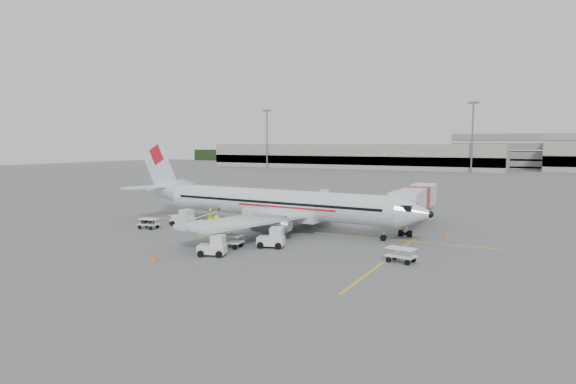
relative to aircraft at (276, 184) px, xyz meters
The scene contains 25 objects.
ground 4.83m from the aircraft, 75.02° to the left, with size 360.00×360.00×0.00m, color #56595B.
stripe_lead 4.83m from the aircraft, 75.02° to the left, with size 44.00×0.20×0.01m, color yellow.
stripe_cross 16.72m from the aircraft, 28.17° to the right, with size 0.20×20.00×0.01m, color yellow.
terminal_west 136.40m from the aircraft, 107.00° to the left, with size 110.00×22.00×9.00m, color gray, non-canonical shape.
parking_garage 162.41m from the aircraft, 81.10° to the left, with size 62.00×24.00×14.00m, color slate, non-canonical shape.
treeline 175.45m from the aircraft, 89.96° to the left, with size 300.00×3.00×6.00m, color black, non-canonical shape.
mast_west 137.66m from the aircraft, 120.54° to the left, with size 3.20×1.20×22.00m, color slate, non-canonical shape.
mast_center 118.71m from the aircraft, 87.53° to the left, with size 3.20×1.20×22.00m, color slate, non-canonical shape.
aircraft is the anchor object (origin of this frame).
jet_bridge 15.60m from the aircraft, 34.23° to the left, with size 3.15×16.80×4.41m, color silver, non-canonical shape.
belt_loader 9.08m from the aircraft, 169.21° to the right, with size 4.37×1.64×2.37m, color silver, non-canonical shape.
tug_fore 9.64m from the aircraft, 64.04° to the right, with size 2.33×1.33×1.80m, color silver, non-canonical shape.
tug_mid 13.53m from the aircraft, 84.69° to the right, with size 2.22×1.27×1.72m, color silver, non-canonical shape.
tug_aft 11.26m from the aircraft, 164.28° to the right, with size 2.45×1.40×1.89m, color silver, non-canonical shape.
cart_loaded_a 12.18m from the aircraft, 167.01° to the right, with size 2.08×1.23×1.09m, color silver, non-canonical shape.
cart_loaded_b 14.36m from the aircraft, 154.66° to the right, with size 2.11×1.25×1.10m, color silver, non-canonical shape.
cart_empty_a 10.62m from the aircraft, 85.68° to the right, with size 2.24×1.33×1.17m, color silver, non-canonical shape.
cart_empty_b 17.79m from the aircraft, 27.49° to the right, with size 2.19×1.29×1.14m, color silver, non-canonical shape.
cone_nose 17.75m from the aircraft, ahead, with size 0.33×0.33×0.55m, color #FF6012.
cone_port 20.60m from the aircraft, 74.70° to the left, with size 0.36×0.36×0.59m, color #FF6012.
cone_stbd 17.26m from the aircraft, 95.53° to the right, with size 0.44×0.44×0.71m, color #FF6012.
crew_a 8.75m from the aircraft, behind, with size 0.69×0.45×1.88m, color #D1FF15.
crew_b 6.65m from the aircraft, 126.48° to the right, with size 0.85×0.66×1.75m, color #D1FF15.
crew_c 7.40m from the aircraft, 137.74° to the right, with size 1.14×0.65×1.76m, color #D1FF15.
crew_d 9.16m from the aircraft, 123.18° to the right, with size 1.02×0.42×1.73m, color #D1FF15.
Camera 1 is at (24.29, -44.36, 9.01)m, focal length 30.00 mm.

